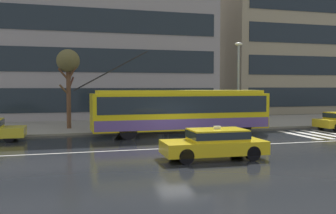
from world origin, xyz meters
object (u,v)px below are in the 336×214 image
(pedestrian_at_shelter, at_px, (199,105))
(bus_shelter, at_px, (140,101))
(street_tree_bare, at_px, (68,64))
(taxi_oncoming_near, at_px, (215,142))
(street_lamp, at_px, (238,76))
(pedestrian_approaching_curb, at_px, (139,104))
(trolleybus, at_px, (181,110))

(pedestrian_at_shelter, bearing_deg, bus_shelter, 164.07)
(pedestrian_at_shelter, distance_m, street_tree_bare, 9.65)
(pedestrian_at_shelter, xyz_separation_m, street_tree_bare, (-9.04, 1.79, 2.87))
(taxi_oncoming_near, distance_m, street_lamp, 12.33)
(street_tree_bare, bearing_deg, pedestrian_approaching_curb, -8.03)
(bus_shelter, relative_size, pedestrian_at_shelter, 2.01)
(street_tree_bare, bearing_deg, taxi_oncoming_near, -64.60)
(pedestrian_at_shelter, relative_size, pedestrian_approaching_curb, 0.96)
(bus_shelter, relative_size, pedestrian_approaching_curb, 1.94)
(bus_shelter, distance_m, street_lamp, 7.37)
(bus_shelter, distance_m, pedestrian_at_shelter, 4.29)
(taxi_oncoming_near, xyz_separation_m, bus_shelter, (-0.94, 11.75, 1.35))
(taxi_oncoming_near, distance_m, pedestrian_at_shelter, 11.09)
(trolleybus, distance_m, bus_shelter, 4.39)
(taxi_oncoming_near, xyz_separation_m, street_lamp, (6.07, 10.28, 3.10))
(taxi_oncoming_near, relative_size, street_lamp, 0.71)
(bus_shelter, bearing_deg, pedestrian_at_shelter, -15.93)
(pedestrian_approaching_curb, bearing_deg, taxi_oncoming_near, -85.00)
(taxi_oncoming_near, distance_m, street_tree_bare, 14.23)
(trolleybus, xyz_separation_m, taxi_oncoming_near, (-0.93, -7.81, -0.86))
(street_lamp, bearing_deg, pedestrian_approaching_curb, 168.86)
(taxi_oncoming_near, height_order, street_tree_bare, street_tree_bare)
(taxi_oncoming_near, bearing_deg, trolleybus, 83.19)
(street_lamp, bearing_deg, trolleybus, -154.30)
(pedestrian_at_shelter, distance_m, street_lamp, 3.56)
(trolleybus, relative_size, street_lamp, 1.97)
(pedestrian_approaching_curb, bearing_deg, pedestrian_at_shelter, -14.79)
(trolleybus, xyz_separation_m, bus_shelter, (-1.88, 3.93, 0.49))
(pedestrian_approaching_curb, height_order, street_lamp, street_lamp)
(taxi_oncoming_near, bearing_deg, bus_shelter, 94.59)
(pedestrian_approaching_curb, relative_size, street_tree_bare, 0.38)
(trolleybus, distance_m, pedestrian_approaching_curb, 4.34)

